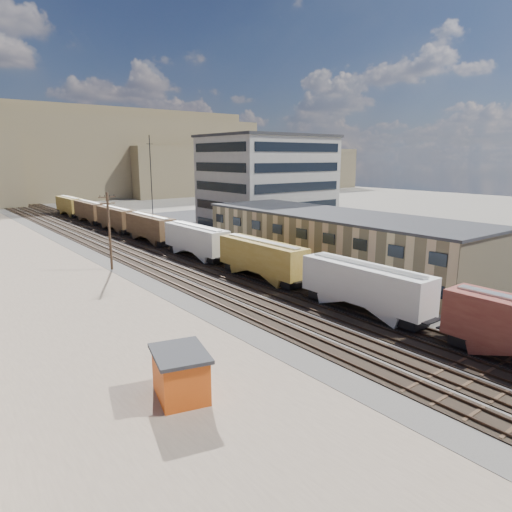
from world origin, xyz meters
TOP-DOWN VIEW (x-y plane):
  - ground at (0.00, 0.00)m, footprint 300.00×300.00m
  - ballast_bed at (0.00, 50.00)m, footprint 18.00×200.00m
  - dirt_yard at (-20.00, 40.00)m, footprint 24.00×180.00m
  - asphalt_lot at (22.00, 35.00)m, footprint 26.00×120.00m
  - rail_tracks at (-0.55, 50.00)m, footprint 11.40×200.00m
  - freight_train at (3.80, 49.06)m, footprint 3.00×119.74m
  - warehouse at (14.98, 25.00)m, footprint 12.40×40.40m
  - office_tower at (27.95, 54.95)m, footprint 22.60×18.60m
  - utility_pole_north at (-8.50, 42.00)m, footprint 2.20×0.32m
  - radio_mast at (6.00, 60.00)m, footprint 1.20×0.16m
  - hills_north at (0.17, 167.92)m, footprint 265.00×80.00m
  - maintenance_shed at (-17.02, 8.04)m, footprint 4.03×4.68m
  - parked_car_silver at (25.94, 10.05)m, footprint 5.11×3.54m
  - parked_car_blue at (20.61, 48.92)m, footprint 4.06×5.49m
  - parked_car_far at (26.83, 54.56)m, footprint 2.69×5.05m

SIDE VIEW (x-z plane):
  - ground at x=0.00m, z-range 0.00..0.00m
  - dirt_yard at x=-20.00m, z-range 0.00..0.03m
  - asphalt_lot at x=22.00m, z-range 0.00..0.04m
  - ballast_bed at x=0.00m, z-range 0.00..0.06m
  - rail_tracks at x=-0.55m, z-range -0.01..0.23m
  - parked_car_silver at x=25.94m, z-range 0.00..1.37m
  - parked_car_blue at x=20.61m, z-range 0.00..1.39m
  - parked_car_far at x=26.83m, z-range 0.00..1.63m
  - maintenance_shed at x=-17.02m, z-range 0.03..2.98m
  - freight_train at x=3.80m, z-range 0.56..5.02m
  - warehouse at x=14.98m, z-range 0.03..7.28m
  - utility_pole_north at x=-8.50m, z-range 0.30..10.30m
  - radio_mast at x=6.00m, z-range 0.12..18.12m
  - office_tower at x=27.95m, z-range 0.04..18.49m
  - hills_north at x=0.17m, z-range -1.90..30.10m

